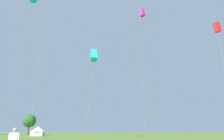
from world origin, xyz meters
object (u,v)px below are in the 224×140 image
at_px(kite_magenta_box, 142,13).
at_px(tree_distant_left, 29,121).
at_px(kite_red_box, 217,27).
at_px(festival_tent_center, 38,131).
at_px(kite_cyan_box, 94,55).

xyz_separation_m(kite_magenta_box, tree_distant_left, (-37.75, 20.54, -32.58)).
distance_m(kite_red_box, festival_tent_center, 52.91).
bearing_deg(kite_cyan_box, tree_distant_left, 124.49).
xyz_separation_m(kite_red_box, tree_distant_left, (-44.72, 46.28, -13.83)).
bearing_deg(kite_magenta_box, tree_distant_left, 151.45).
distance_m(kite_magenta_box, tree_distant_left, 53.93).
height_order(kite_magenta_box, kite_red_box, kite_magenta_box).
xyz_separation_m(kite_cyan_box, festival_tent_center, (-16.22, 20.42, -16.18)).
xyz_separation_m(kite_cyan_box, kite_red_box, (21.50, -12.49, 0.99)).
bearing_deg(festival_tent_center, kite_magenta_box, -13.11).
height_order(kite_magenta_box, festival_tent_center, kite_magenta_box).
height_order(kite_red_box, festival_tent_center, kite_red_box).
bearing_deg(festival_tent_center, kite_red_box, -41.11).
height_order(kite_cyan_box, festival_tent_center, kite_cyan_box).
height_order(kite_red_box, tree_distant_left, kite_red_box).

